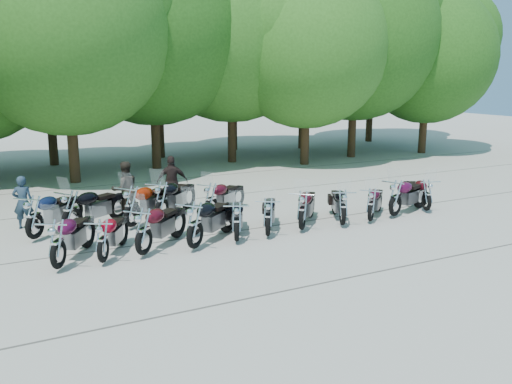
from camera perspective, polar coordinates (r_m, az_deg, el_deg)
name	(u,v)px	position (r m, az deg, el deg)	size (l,w,h in m)	color
ground	(281,242)	(14.78, 2.67, -5.27)	(90.00, 90.00, 0.00)	#99968A
tree_3	(64,27)	(23.78, -19.51, 16.10)	(8.70, 8.70, 10.67)	#3A2614
tree_4	(151,26)	(26.50, -10.96, 16.77)	(9.13, 9.13, 11.20)	#3A2614
tree_5	(231,31)	(28.04, -2.66, 16.58)	(9.04, 9.04, 11.10)	#3A2614
tree_6	(307,46)	(27.30, 5.35, 15.06)	(8.00, 8.00, 9.82)	#3A2614
tree_7	(355,37)	(30.20, 10.43, 15.74)	(8.79, 8.79, 10.79)	#3A2614
tree_8	(428,56)	(32.75, 17.63, 13.49)	(7.53, 7.53, 9.25)	#3A2614
tree_11	(46,53)	(28.84, -21.27, 13.52)	(7.56, 7.56, 9.28)	#3A2614
tree_12	(157,50)	(30.04, -10.39, 14.49)	(7.88, 7.88, 9.67)	#3A2614
tree_13	(233,47)	(32.75, -2.45, 15.02)	(8.31, 8.31, 10.20)	#3A2614
tree_14	(303,51)	(33.42, 5.01, 14.57)	(8.02, 8.02, 9.84)	#3A2614
tree_15	(373,34)	(37.69, 12.23, 15.90)	(9.67, 9.67, 11.86)	#3A2614
motorcycle_0	(57,243)	(13.23, -20.18, -5.02)	(0.74, 2.44, 1.38)	#400829
motorcycle_1	(103,240)	(13.36, -15.86, -4.84)	(0.67, 2.22, 1.25)	maroon
motorcycle_2	(143,230)	(13.63, -11.77, -3.95)	(0.76, 2.49, 1.41)	#3C0811
motorcycle_3	(195,224)	(13.91, -6.47, -3.34)	(0.78, 2.57, 1.45)	black
motorcycle_4	(237,221)	(14.47, -2.05, -3.03)	(0.68, 2.24, 1.27)	black
motorcycle_5	(268,216)	(14.94, 1.28, -2.54)	(0.68, 2.24, 1.27)	black
motorcycle_6	(302,209)	(15.57, 4.91, -1.81)	(0.73, 2.39, 1.35)	#3A0810
motorcycle_7	(343,206)	(16.21, 9.13, -1.50)	(0.69, 2.26, 1.28)	black
motorcycle_8	(371,204)	(16.82, 12.04, -1.21)	(0.66, 2.16, 1.22)	#340718
motorcycle_9	(396,197)	(17.57, 14.49, -0.49)	(0.74, 2.44, 1.38)	#3F0827
motorcycle_10	(427,194)	(18.58, 17.55, -0.21)	(0.67, 2.19, 1.24)	#390710
motorcycle_11	(34,216)	(15.81, -22.34, -2.35)	(0.77, 2.52, 1.43)	black
motorcycle_12	(72,210)	(16.15, -18.83, -1.79)	(0.76, 2.51, 1.42)	black
motorcycle_13	(132,205)	(16.19, -12.95, -1.35)	(0.78, 2.57, 1.45)	maroon
motorcycle_14	(161,200)	(16.63, -9.92, -0.86)	(0.78, 2.57, 1.45)	black
motorcycle_15	(211,199)	(16.92, -4.78, -0.75)	(0.70, 2.31, 1.31)	#3C0813
rider_0	(23,202)	(17.25, -23.32, -1.00)	(0.58, 0.38, 1.58)	#203244
rider_1	(125,190)	(17.55, -13.61, 0.24)	(0.87, 0.68, 1.80)	black
rider_2	(172,182)	(18.53, -8.82, 1.05)	(1.05, 0.44, 1.79)	black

